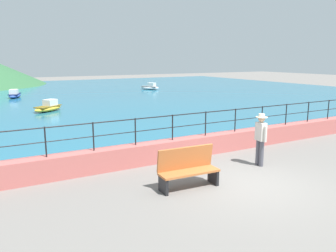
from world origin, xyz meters
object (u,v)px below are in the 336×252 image
at_px(person_walking, 261,137).
at_px(boat_3, 15,95).
at_px(boat_2, 150,87).
at_px(boat_0, 48,107).
at_px(bench_main, 188,168).

distance_m(person_walking, boat_3, 25.35).
xyz_separation_m(boat_2, boat_3, (-14.05, -1.23, 0.00)).
bearing_deg(boat_0, person_walking, -75.37).
height_order(bench_main, boat_2, bench_main).
height_order(person_walking, boat_0, person_walking).
bearing_deg(bench_main, boat_2, 65.60).
bearing_deg(boat_2, boat_0, -140.12).
distance_m(bench_main, boat_0, 15.76).
xyz_separation_m(bench_main, boat_0, (-0.86, 15.74, -0.23)).
distance_m(bench_main, boat_2, 29.09).
height_order(boat_0, boat_3, same).
xyz_separation_m(bench_main, boat_2, (12.02, 26.49, -0.23)).
distance_m(bench_main, boat_3, 25.34).
relative_size(bench_main, boat_3, 0.70).
relative_size(bench_main, person_walking, 0.99).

